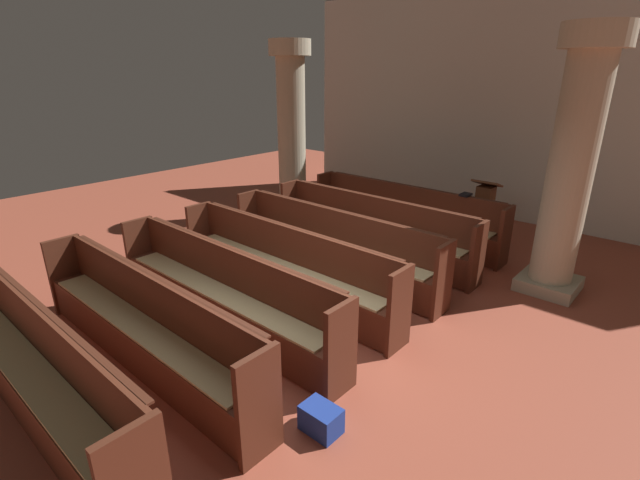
{
  "coord_description": "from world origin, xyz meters",
  "views": [
    {
      "loc": [
        3.22,
        -3.46,
        2.98
      ],
      "look_at": [
        -0.68,
        0.95,
        0.75
      ],
      "focal_mm": 25.63,
      "sensor_mm": 36.0,
      "label": 1
    }
  ],
  "objects_px": {
    "pew_row_6": "(34,366)",
    "pillar_far_side": "(292,129)",
    "pew_row_3": "(283,263)",
    "pew_row_5": "(142,322)",
    "pew_row_4": "(222,288)",
    "pew_row_1": "(371,226)",
    "lectern": "(483,213)",
    "hymn_book": "(466,195)",
    "pew_row_2": "(331,243)",
    "pillar_aisle_side": "(572,163)",
    "pew_row_0": "(403,213)",
    "kneeler_box_blue": "(321,419)"
  },
  "relations": [
    {
      "from": "pew_row_1",
      "to": "lectern",
      "type": "xyz_separation_m",
      "value": [
        1.0,
        2.2,
        -0.07
      ]
    },
    {
      "from": "pew_row_0",
      "to": "pew_row_6",
      "type": "relative_size",
      "value": 1.0
    },
    {
      "from": "pew_row_2",
      "to": "pew_row_5",
      "type": "height_order",
      "value": "same"
    },
    {
      "from": "pew_row_2",
      "to": "pew_row_3",
      "type": "xyz_separation_m",
      "value": [
        0.0,
        -1.01,
        0.0
      ]
    },
    {
      "from": "pew_row_4",
      "to": "pew_row_1",
      "type": "bearing_deg",
      "value": 90.0
    },
    {
      "from": "pew_row_0",
      "to": "pew_row_5",
      "type": "bearing_deg",
      "value": -90.0
    },
    {
      "from": "pew_row_4",
      "to": "pew_row_6",
      "type": "relative_size",
      "value": 1.0
    },
    {
      "from": "pew_row_3",
      "to": "pew_row_4",
      "type": "distance_m",
      "value": 1.01
    },
    {
      "from": "pew_row_5",
      "to": "pillar_aisle_side",
      "type": "height_order",
      "value": "pillar_aisle_side"
    },
    {
      "from": "pew_row_2",
      "to": "hymn_book",
      "type": "height_order",
      "value": "hymn_book"
    },
    {
      "from": "pew_row_1",
      "to": "pew_row_4",
      "type": "bearing_deg",
      "value": -90.0
    },
    {
      "from": "pew_row_0",
      "to": "kneeler_box_blue",
      "type": "bearing_deg",
      "value": -66.01
    },
    {
      "from": "pew_row_2",
      "to": "pillar_far_side",
      "type": "bearing_deg",
      "value": 145.15
    },
    {
      "from": "hymn_book",
      "to": "lectern",
      "type": "bearing_deg",
      "value": 93.02
    },
    {
      "from": "pew_row_0",
      "to": "kneeler_box_blue",
      "type": "height_order",
      "value": "pew_row_0"
    },
    {
      "from": "pillar_far_side",
      "to": "pew_row_2",
      "type": "bearing_deg",
      "value": -34.85
    },
    {
      "from": "pew_row_6",
      "to": "lectern",
      "type": "distance_m",
      "value": 7.31
    },
    {
      "from": "pillar_far_side",
      "to": "kneeler_box_blue",
      "type": "bearing_deg",
      "value": -43.16
    },
    {
      "from": "pew_row_2",
      "to": "pew_row_6",
      "type": "relative_size",
      "value": 1.0
    },
    {
      "from": "pew_row_6",
      "to": "pillar_far_side",
      "type": "relative_size",
      "value": 1.08
    },
    {
      "from": "pew_row_4",
      "to": "pew_row_5",
      "type": "relative_size",
      "value": 1.0
    },
    {
      "from": "pillar_aisle_side",
      "to": "hymn_book",
      "type": "bearing_deg",
      "value": 161.72
    },
    {
      "from": "pew_row_6",
      "to": "pew_row_4",
      "type": "bearing_deg",
      "value": 90.0
    },
    {
      "from": "pillar_aisle_side",
      "to": "kneeler_box_blue",
      "type": "relative_size",
      "value": 10.2
    },
    {
      "from": "pew_row_1",
      "to": "pew_row_2",
      "type": "bearing_deg",
      "value": -90.0
    },
    {
      "from": "pew_row_3",
      "to": "hymn_book",
      "type": "bearing_deg",
      "value": 71.92
    },
    {
      "from": "pew_row_0",
      "to": "pillar_far_side",
      "type": "height_order",
      "value": "pillar_far_side"
    },
    {
      "from": "hymn_book",
      "to": "pew_row_6",
      "type": "bearing_deg",
      "value": -99.54
    },
    {
      "from": "pew_row_1",
      "to": "pew_row_3",
      "type": "bearing_deg",
      "value": -90.0
    },
    {
      "from": "lectern",
      "to": "hymn_book",
      "type": "distance_m",
      "value": 1.14
    },
    {
      "from": "pew_row_5",
      "to": "pew_row_6",
      "type": "xyz_separation_m",
      "value": [
        0.0,
        -1.01,
        0.0
      ]
    },
    {
      "from": "pew_row_0",
      "to": "pew_row_6",
      "type": "xyz_separation_m",
      "value": [
        0.0,
        -6.06,
        0.0
      ]
    },
    {
      "from": "pew_row_5",
      "to": "kneeler_box_blue",
      "type": "xyz_separation_m",
      "value": [
        2.02,
        0.51,
        -0.4
      ]
    },
    {
      "from": "pew_row_5",
      "to": "kneeler_box_blue",
      "type": "bearing_deg",
      "value": 14.08
    },
    {
      "from": "pew_row_1",
      "to": "pew_row_4",
      "type": "distance_m",
      "value": 3.03
    },
    {
      "from": "pew_row_6",
      "to": "pillar_aisle_side",
      "type": "xyz_separation_m",
      "value": [
        2.65,
        5.71,
        1.3
      ]
    },
    {
      "from": "pillar_far_side",
      "to": "kneeler_box_blue",
      "type": "distance_m",
      "value": 6.56
    },
    {
      "from": "pew_row_1",
      "to": "pew_row_0",
      "type": "bearing_deg",
      "value": 90.0
    },
    {
      "from": "pillar_aisle_side",
      "to": "kneeler_box_blue",
      "type": "xyz_separation_m",
      "value": [
        -0.63,
        -4.2,
        -1.69
      ]
    },
    {
      "from": "pew_row_3",
      "to": "hymn_book",
      "type": "distance_m",
      "value": 3.42
    },
    {
      "from": "pew_row_4",
      "to": "lectern",
      "type": "xyz_separation_m",
      "value": [
        1.0,
        5.22,
        -0.07
      ]
    },
    {
      "from": "pew_row_5",
      "to": "pew_row_0",
      "type": "bearing_deg",
      "value": 90.0
    },
    {
      "from": "pew_row_5",
      "to": "pillar_far_side",
      "type": "xyz_separation_m",
      "value": [
        -2.6,
        4.84,
        1.3
      ]
    },
    {
      "from": "pew_row_0",
      "to": "pillar_aisle_side",
      "type": "distance_m",
      "value": 2.97
    },
    {
      "from": "pew_row_1",
      "to": "pillar_far_side",
      "type": "height_order",
      "value": "pillar_far_side"
    },
    {
      "from": "pew_row_3",
      "to": "pew_row_5",
      "type": "xyz_separation_m",
      "value": [
        0.0,
        -2.02,
        0.0
      ]
    },
    {
      "from": "pew_row_0",
      "to": "kneeler_box_blue",
      "type": "xyz_separation_m",
      "value": [
        2.02,
        -4.54,
        -0.4
      ]
    },
    {
      "from": "pillar_aisle_side",
      "to": "hymn_book",
      "type": "height_order",
      "value": "pillar_aisle_side"
    },
    {
      "from": "kneeler_box_blue",
      "to": "lectern",
      "type": "bearing_deg",
      "value": 100.14
    },
    {
      "from": "pew_row_5",
      "to": "pew_row_6",
      "type": "distance_m",
      "value": 1.01
    }
  ]
}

